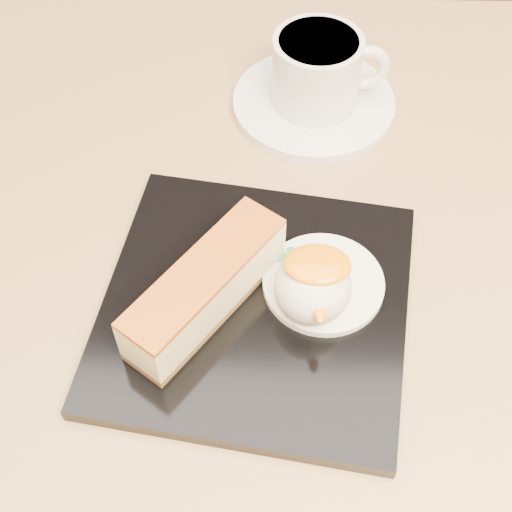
{
  "coord_description": "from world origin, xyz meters",
  "views": [
    {
      "loc": [
        0.05,
        -0.29,
        1.17
      ],
      "look_at": [
        0.05,
        0.02,
        0.76
      ],
      "focal_mm": 50.0,
      "sensor_mm": 36.0,
      "label": 1
    }
  ],
  "objects_px": {
    "dessert_plate": "(255,305)",
    "coffee_cup": "(319,70)",
    "ice_cream_scoop": "(312,287)",
    "saucer": "(314,103)",
    "cheesecake": "(205,288)",
    "table": "(204,399)"
  },
  "relations": [
    {
      "from": "saucer",
      "to": "coffee_cup",
      "type": "relative_size",
      "value": 1.41
    },
    {
      "from": "ice_cream_scoop",
      "to": "coffee_cup",
      "type": "height_order",
      "value": "coffee_cup"
    },
    {
      "from": "dessert_plate",
      "to": "saucer",
      "type": "distance_m",
      "value": 0.23
    },
    {
      "from": "coffee_cup",
      "to": "ice_cream_scoop",
      "type": "bearing_deg",
      "value": -99.75
    },
    {
      "from": "dessert_plate",
      "to": "ice_cream_scoop",
      "type": "height_order",
      "value": "ice_cream_scoop"
    },
    {
      "from": "cheesecake",
      "to": "ice_cream_scoop",
      "type": "height_order",
      "value": "ice_cream_scoop"
    },
    {
      "from": "dessert_plate",
      "to": "cheesecake",
      "type": "xyz_separation_m",
      "value": [
        -0.04,
        -0.0,
        0.03
      ]
    },
    {
      "from": "ice_cream_scoop",
      "to": "cheesecake",
      "type": "bearing_deg",
      "value": -180.0
    },
    {
      "from": "table",
      "to": "cheesecake",
      "type": "relative_size",
      "value": 5.95
    },
    {
      "from": "saucer",
      "to": "cheesecake",
      "type": "bearing_deg",
      "value": -109.91
    },
    {
      "from": "coffee_cup",
      "to": "table",
      "type": "bearing_deg",
      "value": -120.71
    },
    {
      "from": "cheesecake",
      "to": "ice_cream_scoop",
      "type": "bearing_deg",
      "value": -53.73
    },
    {
      "from": "table",
      "to": "cheesecake",
      "type": "distance_m",
      "value": 0.19
    },
    {
      "from": "table",
      "to": "saucer",
      "type": "height_order",
      "value": "saucer"
    },
    {
      "from": "dessert_plate",
      "to": "coffee_cup",
      "type": "bearing_deg",
      "value": 77.4
    },
    {
      "from": "cheesecake",
      "to": "coffee_cup",
      "type": "height_order",
      "value": "coffee_cup"
    },
    {
      "from": "cheesecake",
      "to": "table",
      "type": "bearing_deg",
      "value": 98.62
    },
    {
      "from": "ice_cream_scoop",
      "to": "saucer",
      "type": "relative_size",
      "value": 0.37
    },
    {
      "from": "table",
      "to": "dessert_plate",
      "type": "xyz_separation_m",
      "value": [
        0.05,
        -0.0,
        0.16
      ]
    },
    {
      "from": "coffee_cup",
      "to": "cheesecake",
      "type": "bearing_deg",
      "value": -117.48
    },
    {
      "from": "dessert_plate",
      "to": "coffee_cup",
      "type": "height_order",
      "value": "coffee_cup"
    },
    {
      "from": "cheesecake",
      "to": "dessert_plate",
      "type": "bearing_deg",
      "value": -45.6
    }
  ]
}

